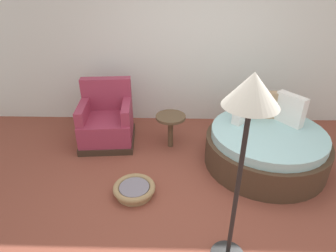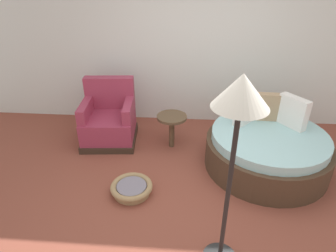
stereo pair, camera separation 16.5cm
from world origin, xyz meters
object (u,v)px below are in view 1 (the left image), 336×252
(side_table, at_px, (171,121))
(red_armchair, at_px, (107,122))
(round_daybed, at_px, (266,146))
(floor_lamp, at_px, (249,112))
(pet_basket, at_px, (134,189))

(side_table, bearing_deg, red_armchair, 171.54)
(round_daybed, relative_size, floor_lamp, 0.89)
(red_armchair, height_order, floor_lamp, floor_lamp)
(red_armchair, xyz_separation_m, side_table, (0.98, -0.15, 0.10))
(red_armchair, height_order, pet_basket, red_armchair)
(red_armchair, relative_size, side_table, 1.81)
(red_armchair, relative_size, floor_lamp, 0.52)
(red_armchair, height_order, side_table, red_armchair)
(round_daybed, distance_m, side_table, 1.37)
(pet_basket, relative_size, floor_lamp, 0.28)
(pet_basket, bearing_deg, floor_lamp, -40.21)
(pet_basket, height_order, side_table, side_table)
(floor_lamp, bearing_deg, side_table, 106.71)
(pet_basket, height_order, floor_lamp, floor_lamp)
(red_armchair, relative_size, pet_basket, 1.84)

